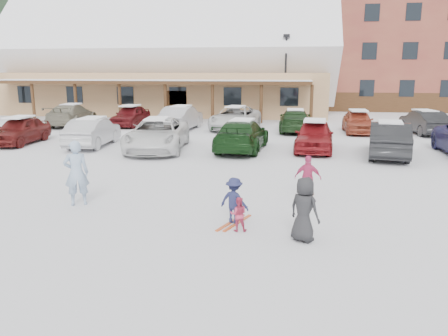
# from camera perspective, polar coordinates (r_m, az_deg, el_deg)

# --- Properties ---
(ground) EXTENTS (160.00, 160.00, 0.00)m
(ground) POSITION_cam_1_polar(r_m,az_deg,el_deg) (12.07, -2.14, -5.62)
(ground) COLOR silver
(ground) RESTS_ON ground
(day_lodge) EXTENTS (29.12, 12.50, 10.38)m
(day_lodge) POSITION_cam_1_polar(r_m,az_deg,el_deg) (40.78, -7.37, 12.74)
(day_lodge) COLOR tan
(day_lodge) RESTS_ON ground
(alpine_hotel) EXTENTS (31.48, 14.01, 21.48)m
(alpine_hotel) POSITION_cam_1_polar(r_m,az_deg,el_deg) (50.95, 23.50, 17.08)
(alpine_hotel) COLOR maroon
(alpine_hotel) RESTS_ON ground
(lamp_post) EXTENTS (0.50, 0.25, 6.49)m
(lamp_post) POSITION_cam_1_polar(r_m,az_deg,el_deg) (34.95, 8.04, 12.28)
(lamp_post) COLOR black
(lamp_post) RESTS_ON ground
(conifer_0) EXTENTS (4.40, 4.40, 10.20)m
(conifer_0) POSITION_cam_1_polar(r_m,az_deg,el_deg) (50.00, -26.38, 13.53)
(conifer_0) COLOR black
(conifer_0) RESTS_ON ground
(conifer_2) EXTENTS (5.28, 5.28, 12.24)m
(conifer_2) POSITION_cam_1_polar(r_m,az_deg,el_deg) (62.30, -23.16, 14.44)
(conifer_2) COLOR black
(conifer_2) RESTS_ON ground
(conifer_3) EXTENTS (3.96, 3.96, 9.18)m
(conifer_3) POSITION_cam_1_polar(r_m,az_deg,el_deg) (55.41, 13.05, 13.68)
(conifer_3) COLOR black
(conifer_3) RESTS_ON ground
(adult_skier) EXTENTS (0.81, 0.71, 1.88)m
(adult_skier) POSITION_cam_1_polar(r_m,az_deg,el_deg) (13.05, -18.72, -0.62)
(adult_skier) COLOR #91AAC8
(adult_skier) RESTS_ON ground
(toddler_red) EXTENTS (0.44, 0.36, 0.84)m
(toddler_red) POSITION_cam_1_polar(r_m,az_deg,el_deg) (10.48, 1.90, -6.05)
(toddler_red) COLOR #B93252
(toddler_red) RESTS_ON ground
(child_navy) EXTENTS (0.87, 0.69, 1.19)m
(child_navy) POSITION_cam_1_polar(r_m,az_deg,el_deg) (10.94, 1.33, -4.30)
(child_navy) COLOR #1D2146
(child_navy) RESTS_ON ground
(skis_child_navy) EXTENTS (0.69, 1.38, 0.03)m
(skis_child_navy) POSITION_cam_1_polar(r_m,az_deg,el_deg) (11.12, 1.32, -7.15)
(skis_child_navy) COLOR #C24A1B
(skis_child_navy) RESTS_ON ground
(child_magenta) EXTENTS (0.82, 0.44, 1.34)m
(child_magenta) POSITION_cam_1_polar(r_m,az_deg,el_deg) (13.16, 10.91, -1.26)
(child_magenta) COLOR #C33467
(child_magenta) RESTS_ON ground
(skis_child_magenta) EXTENTS (0.40, 1.41, 0.03)m
(skis_child_magenta) POSITION_cam_1_polar(r_m,az_deg,el_deg) (13.33, 10.79, -4.00)
(skis_child_magenta) COLOR #C24A1B
(skis_child_magenta) RESTS_ON ground
(bystander_dark) EXTENTS (0.87, 0.80, 1.48)m
(bystander_dark) POSITION_cam_1_polar(r_m,az_deg,el_deg) (9.95, 10.43, -5.35)
(bystander_dark) COLOR #242426
(bystander_dark) RESTS_ON ground
(parked_car_0) EXTENTS (1.90, 4.25, 1.42)m
(parked_car_0) POSITION_cam_1_polar(r_m,az_deg,el_deg) (25.36, -25.09, 4.48)
(parked_car_0) COLOR maroon
(parked_car_0) RESTS_ON ground
(parked_car_1) EXTENTS (1.85, 4.49, 1.44)m
(parked_car_1) POSITION_cam_1_polar(r_m,az_deg,el_deg) (23.21, -16.76, 4.52)
(parked_car_1) COLOR #B1B1B5
(parked_car_1) RESTS_ON ground
(parked_car_2) EXTENTS (3.20, 5.82, 1.55)m
(parked_car_2) POSITION_cam_1_polar(r_m,az_deg,el_deg) (21.28, -8.68, 4.36)
(parked_car_2) COLOR white
(parked_car_2) RESTS_ON ground
(parked_car_3) EXTENTS (2.46, 5.25, 1.48)m
(parked_car_3) POSITION_cam_1_polar(r_m,az_deg,el_deg) (21.03, 2.36, 4.30)
(parked_car_3) COLOR black
(parked_car_3) RESTS_ON ground
(parked_car_4) EXTENTS (2.08, 4.46, 1.48)m
(parked_car_4) POSITION_cam_1_polar(r_m,az_deg,el_deg) (21.38, 11.70, 4.18)
(parked_car_4) COLOR maroon
(parked_car_4) RESTS_ON ground
(parked_car_5) EXTENTS (2.41, 4.93, 1.55)m
(parked_car_5) POSITION_cam_1_polar(r_m,az_deg,el_deg) (20.86, 20.75, 3.53)
(parked_car_5) COLOR black
(parked_car_5) RESTS_ON ground
(parked_car_7) EXTENTS (2.59, 5.35, 1.50)m
(parked_car_7) POSITION_cam_1_polar(r_m,az_deg,el_deg) (32.45, -19.26, 6.56)
(parked_car_7) COLOR gray
(parked_car_7) RESTS_ON ground
(parked_car_8) EXTENTS (1.87, 4.26, 1.43)m
(parked_car_8) POSITION_cam_1_polar(r_m,az_deg,el_deg) (31.13, -12.11, 6.69)
(parked_car_8) COLOR maroon
(parked_car_8) RESTS_ON ground
(parked_car_9) EXTENTS (1.98, 4.81, 1.55)m
(parked_car_9) POSITION_cam_1_polar(r_m,az_deg,el_deg) (28.60, -5.59, 6.53)
(parked_car_9) COLOR #ACABB0
(parked_car_9) RESTS_ON ground
(parked_car_10) EXTENTS (3.21, 5.69, 1.50)m
(parked_car_10) POSITION_cam_1_polar(r_m,az_deg,el_deg) (28.72, 1.49, 6.56)
(parked_car_10) COLOR silver
(parked_car_10) RESTS_ON ground
(parked_car_11) EXTENTS (1.96, 4.80, 1.39)m
(parked_car_11) POSITION_cam_1_polar(r_m,az_deg,el_deg) (27.96, 9.25, 6.13)
(parked_car_11) COLOR #1B3518
(parked_car_11) RESTS_ON ground
(parked_car_12) EXTENTS (1.69, 4.13, 1.40)m
(parked_car_12) POSITION_cam_1_polar(r_m,az_deg,el_deg) (28.28, 17.08, 5.82)
(parked_car_12) COLOR #A7462D
(parked_car_12) RESTS_ON ground
(parked_car_13) EXTENTS (2.09, 4.51, 1.43)m
(parked_car_13) POSITION_cam_1_polar(r_m,az_deg,el_deg) (29.25, 24.65, 5.47)
(parked_car_13) COLOR black
(parked_car_13) RESTS_ON ground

